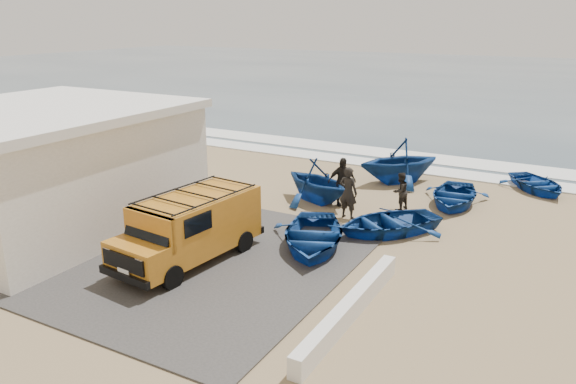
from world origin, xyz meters
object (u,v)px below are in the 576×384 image
at_px(parapet, 350,308).
at_px(fisherman_back, 342,182).
at_px(boat_mid_left, 317,181).
at_px(boat_near_left, 313,236).
at_px(boat_far_left, 399,161).
at_px(fisherman_front, 348,193).
at_px(van, 191,226).
at_px(boat_mid_right, 454,196).
at_px(fisherman_middle, 400,191).
at_px(building, 42,166).
at_px(boat_near_right, 388,222).
at_px(boat_far_right, 537,184).

height_order(parapet, fisherman_back, fisherman_back).
bearing_deg(fisherman_back, boat_mid_left, 145.81).
bearing_deg(boat_near_left, boat_far_left, 67.37).
relative_size(parapet, fisherman_front, 3.02).
bearing_deg(fisherman_front, parapet, 117.35).
relative_size(van, boat_mid_right, 1.41).
distance_m(boat_near_left, boat_mid_left, 4.89).
bearing_deg(fisherman_middle, building, -30.26).
bearing_deg(boat_near_right, building, -116.67).
distance_m(boat_mid_left, fisherman_back, 1.09).
height_order(fisherman_middle, fisherman_back, fisherman_back).
distance_m(parapet, fisherman_middle, 8.85).
distance_m(building, boat_far_left, 14.96).
bearing_deg(fisherman_front, boat_mid_right, -128.12).
distance_m(boat_far_right, fisherman_front, 9.29).
distance_m(boat_near_left, boat_mid_right, 7.40).
distance_m(parapet, fisherman_back, 8.99).
bearing_deg(fisherman_middle, boat_near_right, 33.67).
relative_size(boat_near_left, fisherman_front, 2.08).
bearing_deg(boat_far_left, boat_far_right, 56.74).
height_order(boat_mid_left, boat_far_left, boat_far_left).
height_order(boat_mid_left, fisherman_middle, boat_mid_left).
distance_m(parapet, van, 5.85).
bearing_deg(boat_mid_left, boat_near_left, -132.85).
xyz_separation_m(building, fisherman_front, (9.51, 5.83, -1.17)).
relative_size(building, van, 1.81).
bearing_deg(boat_near_right, boat_far_left, 144.29).
bearing_deg(boat_far_left, boat_near_right, -33.87).
height_order(parapet, van, van).
bearing_deg(boat_near_right, boat_near_left, -85.61).
xyz_separation_m(boat_mid_right, fisherman_front, (-3.15, -3.52, 0.61)).
distance_m(building, van, 6.86).
bearing_deg(fisherman_front, fisherman_back, -53.75).
bearing_deg(fisherman_back, boat_far_right, 1.63).
bearing_deg(fisherman_back, boat_far_left, 37.64).
distance_m(boat_mid_left, fisherman_front, 2.24).
bearing_deg(parapet, boat_near_left, 128.55).
distance_m(van, fisherman_back, 7.48).
distance_m(boat_mid_right, fisherman_middle, 2.41).
bearing_deg(boat_near_right, boat_far_right, 102.05).
bearing_deg(boat_mid_right, fisherman_middle, -141.94).
bearing_deg(fisherman_front, boat_far_left, -88.00).
height_order(van, boat_far_left, van).
xyz_separation_m(boat_far_left, fisherman_back, (-0.98, -4.24, -0.04)).
bearing_deg(fisherman_middle, boat_mid_right, 158.38).
bearing_deg(boat_near_left, parapet, -73.83).
bearing_deg(fisherman_back, boat_near_left, -117.49).
bearing_deg(building, boat_near_left, 15.05).
bearing_deg(boat_near_left, fisherman_middle, 53.33).
bearing_deg(parapet, fisherman_middle, 100.17).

